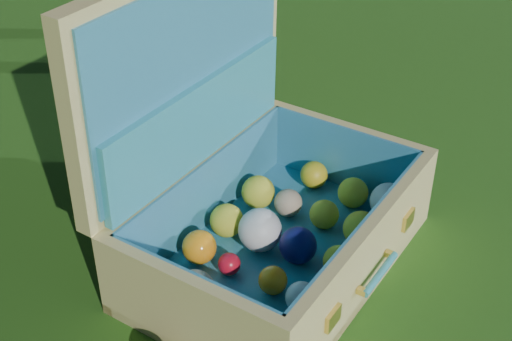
% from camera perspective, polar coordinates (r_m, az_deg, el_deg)
% --- Properties ---
extents(ground, '(60.00, 60.00, 0.00)m').
position_cam_1_polar(ground, '(1.64, 4.81, -7.15)').
color(ground, '#215114').
rests_on(ground, ground).
extents(suitcase, '(0.80, 0.70, 0.65)m').
position_cam_1_polar(suitcase, '(1.55, -0.47, -1.19)').
color(suitcase, '#CEBD6F').
rests_on(suitcase, ground).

